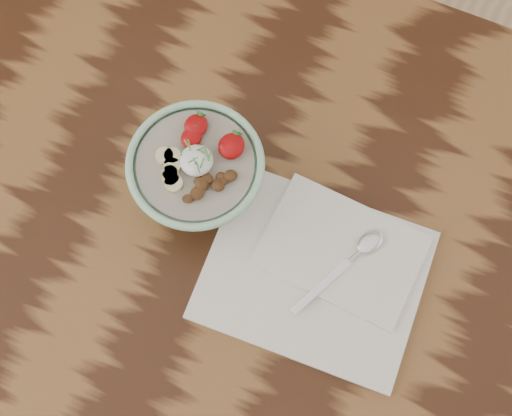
# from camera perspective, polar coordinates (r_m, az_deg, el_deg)

# --- Properties ---
(table) EXTENTS (1.60, 0.90, 0.75)m
(table) POSITION_cam_1_polar(r_m,az_deg,el_deg) (1.10, -3.18, -1.67)
(table) COLOR #351A0D
(table) RESTS_ON ground
(breakfast_bowl) EXTENTS (0.18, 0.18, 0.12)m
(breakfast_bowl) POSITION_cam_1_polar(r_m,az_deg,el_deg) (0.96, -4.70, 2.75)
(breakfast_bowl) COLOR #9ED4AC
(breakfast_bowl) RESTS_ON table
(napkin) EXTENTS (0.30, 0.25, 0.02)m
(napkin) POSITION_cam_1_polar(r_m,az_deg,el_deg) (0.98, 5.12, -4.94)
(napkin) COLOR white
(napkin) RESTS_ON table
(spoon) EXTENTS (0.09, 0.16, 0.01)m
(spoon) POSITION_cam_1_polar(r_m,az_deg,el_deg) (0.98, 8.18, -3.58)
(spoon) COLOR silver
(spoon) RESTS_ON napkin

